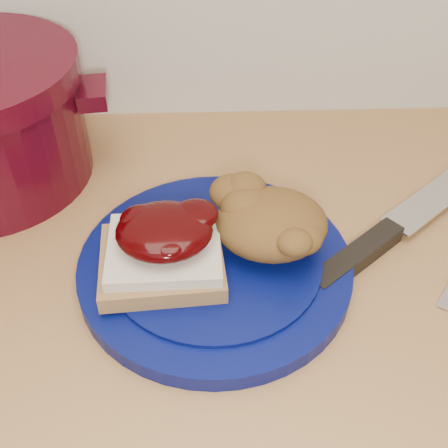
{
  "coord_description": "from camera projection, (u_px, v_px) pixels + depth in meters",
  "views": [
    {
      "loc": [
        -0.02,
        1.08,
        1.33
      ],
      "look_at": [
        -0.0,
        1.5,
        0.95
      ],
      "focal_mm": 45.0,
      "sensor_mm": 36.0,
      "label": 1
    }
  ],
  "objects": [
    {
      "name": "plate",
      "position": [
        215.0,
        266.0,
        0.58
      ],
      "size": [
        0.29,
        0.29,
        0.02
      ],
      "primitive_type": "cylinder",
      "rotation": [
        0.0,
        0.0,
        -0.03
      ],
      "color": "#050B4A",
      "rests_on": "wood_countertop"
    },
    {
      "name": "sandwich",
      "position": [
        163.0,
        248.0,
        0.54
      ],
      "size": [
        0.13,
        0.11,
        0.06
      ],
      "rotation": [
        0.0,
        0.0,
        -0.03
      ],
      "color": "olive",
      "rests_on": "plate"
    },
    {
      "name": "stuffing_mound",
      "position": [
        271.0,
        224.0,
        0.57
      ],
      "size": [
        0.12,
        0.1,
        0.06
      ],
      "primitive_type": "ellipsoid",
      "rotation": [
        0.0,
        0.0,
        -0.03
      ],
      "color": "brown",
      "rests_on": "plate"
    },
    {
      "name": "chef_knife",
      "position": [
        384.0,
        236.0,
        0.61
      ],
      "size": [
        0.29,
        0.25,
        0.02
      ],
      "rotation": [
        0.0,
        0.0,
        0.69
      ],
      "color": "black",
      "rests_on": "wood_countertop"
    }
  ]
}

